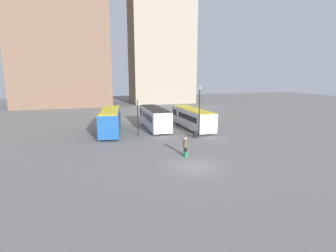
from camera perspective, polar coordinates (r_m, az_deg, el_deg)
The scene contains 11 objects.
ground_plane at distance 23.28m, azimuth 6.01°, elevation -8.79°, with size 160.00×160.00×0.00m, color slate.
building_block_left at distance 74.78m, azimuth -22.54°, elevation 20.69°, with size 22.99×15.91×42.69m.
building_block_right at distance 76.70m, azimuth -1.54°, elevation 18.78°, with size 16.94×11.82×36.23m.
bus_0 at distance 36.66m, azimuth -12.40°, elevation 1.21°, with size 3.88×10.40×3.23m.
bus_1 at distance 38.79m, azimuth -2.97°, elevation 1.88°, with size 2.71×9.87×3.09m.
bus_2 at distance 39.12m, azimuth 5.29°, elevation 1.82°, with size 2.76×10.88×2.94m.
traveler at distance 25.98m, azimuth 3.81°, elevation -4.07°, with size 0.56×0.56×1.85m.
suitcase at distance 25.72m, azimuth 3.84°, elevation -6.17°, with size 0.31×0.35×0.75m.
lamp_post_0 at distance 33.96m, azimuth -6.63°, elevation 2.77°, with size 0.28×0.28×5.04m.
lamp_post_1 at distance 32.81m, azimuth 6.83°, elevation 3.72°, with size 0.28×0.28×6.40m.
trash_bin at distance 33.49m, azimuth 5.93°, elevation -1.83°, with size 0.52×0.52×0.85m.
Camera 1 is at (-8.59, -20.14, 7.91)m, focal length 28.00 mm.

